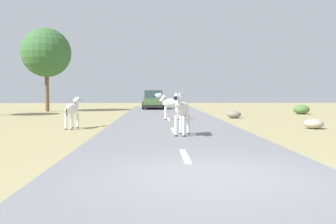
# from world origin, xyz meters

# --- Properties ---
(ground_plane) EXTENTS (90.00, 90.00, 0.00)m
(ground_plane) POSITION_xyz_m (0.00, 0.00, 0.00)
(ground_plane) COLOR #998E60
(road) EXTENTS (6.00, 64.00, 0.05)m
(road) POSITION_xyz_m (-0.31, 0.00, 0.03)
(road) COLOR slate
(road) RESTS_ON ground_plane
(lane_markings) EXTENTS (0.16, 56.00, 0.01)m
(lane_markings) POSITION_xyz_m (-0.31, -1.00, 0.05)
(lane_markings) COLOR silver
(lane_markings) RESTS_ON road
(zebra_0) EXTENTS (0.81, 1.65, 1.61)m
(zebra_0) POSITION_xyz_m (-0.10, 6.16, 1.01)
(zebra_0) COLOR silver
(zebra_0) RESTS_ON road
(zebra_1) EXTENTS (1.67, 0.54, 1.58)m
(zebra_1) POSITION_xyz_m (-0.24, 13.62, 0.99)
(zebra_1) COLOR silver
(zebra_1) RESTS_ON road
(zebra_2) EXTENTS (0.60, 1.54, 1.47)m
(zebra_2) POSITION_xyz_m (-4.79, 9.22, 0.88)
(zebra_2) COLOR silver
(zebra_2) RESTS_ON ground_plane
(car_0) EXTENTS (2.07, 4.36, 1.74)m
(car_0) POSITION_xyz_m (-1.27, 26.81, 0.85)
(car_0) COLOR #476B38
(car_0) RESTS_ON road
(tree_0) EXTENTS (4.05, 4.05, 6.92)m
(tree_0) POSITION_xyz_m (-10.16, 23.31, 4.88)
(tree_0) COLOR brown
(tree_0) RESTS_ON ground_plane
(bush_1) EXTENTS (1.16, 1.05, 0.70)m
(bush_1) POSITION_xyz_m (9.65, 18.98, 0.35)
(bush_1) COLOR #4C7038
(bush_1) RESTS_ON ground_plane
(rock_0) EXTENTS (0.87, 0.78, 0.47)m
(rock_0) POSITION_xyz_m (3.84, 15.24, 0.24)
(rock_0) COLOR gray
(rock_0) RESTS_ON ground_plane
(rock_2) EXTENTS (0.88, 0.85, 0.44)m
(rock_2) POSITION_xyz_m (6.02, 8.85, 0.22)
(rock_2) COLOR #A89E8C
(rock_2) RESTS_ON ground_plane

